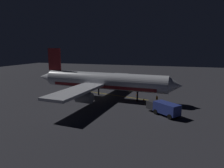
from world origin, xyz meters
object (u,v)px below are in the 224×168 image
(catering_truck, at_px, (133,86))
(traffic_cone_near_left, at_px, (144,99))
(baggage_truck, at_px, (164,108))
(ground_crew_worker, at_px, (157,99))
(traffic_cone_near_right, at_px, (137,95))
(airliner, at_px, (101,81))

(catering_truck, distance_m, traffic_cone_near_left, 11.37)
(baggage_truck, xyz_separation_m, ground_crew_worker, (-6.87, -1.85, -0.31))
(ground_crew_worker, xyz_separation_m, traffic_cone_near_right, (-5.64, -5.39, -0.64))
(baggage_truck, distance_m, traffic_cone_near_left, 9.66)
(baggage_truck, bearing_deg, traffic_cone_near_left, -149.92)
(baggage_truck, height_order, catering_truck, catering_truck)
(baggage_truck, distance_m, catering_truck, 20.92)
(airliner, bearing_deg, baggage_truck, 62.73)
(catering_truck, xyz_separation_m, traffic_cone_near_right, (6.08, 2.35, -1.03))
(baggage_truck, relative_size, traffic_cone_near_right, 11.36)
(ground_crew_worker, distance_m, traffic_cone_near_left, 3.37)
(airliner, distance_m, catering_truck, 12.43)
(airliner, relative_size, catering_truck, 5.45)
(airliner, xyz_separation_m, traffic_cone_near_left, (-0.74, 9.87, -3.71))
(baggage_truck, xyz_separation_m, traffic_cone_near_left, (-8.32, -4.82, -0.95))
(airliner, bearing_deg, catering_truck, 155.14)
(airliner, xyz_separation_m, traffic_cone_near_right, (-4.93, 7.46, -3.71))
(traffic_cone_near_left, bearing_deg, airliner, -85.69)
(ground_crew_worker, relative_size, traffic_cone_near_right, 3.16)
(catering_truck, distance_m, traffic_cone_near_right, 6.60)
(ground_crew_worker, relative_size, traffic_cone_near_left, 3.16)
(baggage_truck, bearing_deg, traffic_cone_near_right, -149.96)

